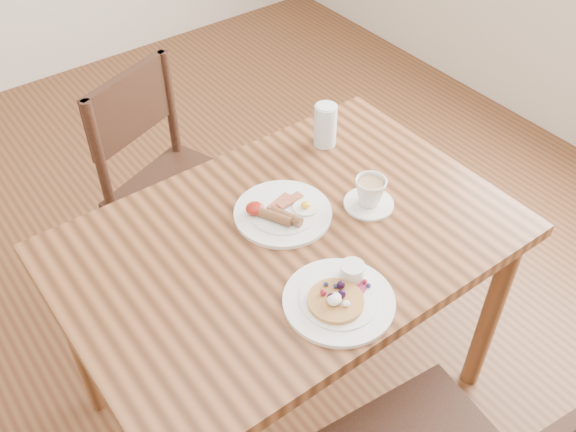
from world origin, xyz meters
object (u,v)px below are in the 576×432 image
(dining_table, at_px, (288,261))
(water_glass, at_px, (325,125))
(teacup_saucer, at_px, (370,194))
(breakfast_plate, at_px, (282,212))
(chair_far, at_px, (171,181))
(pancake_plate, at_px, (340,297))

(dining_table, bearing_deg, water_glass, 37.74)
(dining_table, bearing_deg, teacup_saucer, -8.37)
(dining_table, distance_m, breakfast_plate, 0.14)
(chair_far, xyz_separation_m, teacup_saucer, (0.27, -0.71, 0.30))
(teacup_saucer, height_order, water_glass, water_glass)
(dining_table, height_order, pancake_plate, pancake_plate)
(dining_table, bearing_deg, breakfast_plate, 65.63)
(breakfast_plate, bearing_deg, water_glass, 31.79)
(pancake_plate, bearing_deg, water_glass, 54.19)
(dining_table, relative_size, chair_far, 1.36)
(pancake_plate, height_order, teacup_saucer, teacup_saucer)
(breakfast_plate, bearing_deg, chair_far, 94.47)
(chair_far, distance_m, water_glass, 0.63)
(pancake_plate, bearing_deg, breakfast_plate, 78.28)
(dining_table, distance_m, pancake_plate, 0.28)
(water_glass, bearing_deg, teacup_saucer, -105.56)
(chair_far, height_order, pancake_plate, chair_far)
(breakfast_plate, bearing_deg, pancake_plate, -101.72)
(pancake_plate, distance_m, water_glass, 0.64)
(dining_table, relative_size, teacup_saucer, 8.57)
(teacup_saucer, bearing_deg, water_glass, 74.44)
(dining_table, height_order, water_glass, water_glass)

